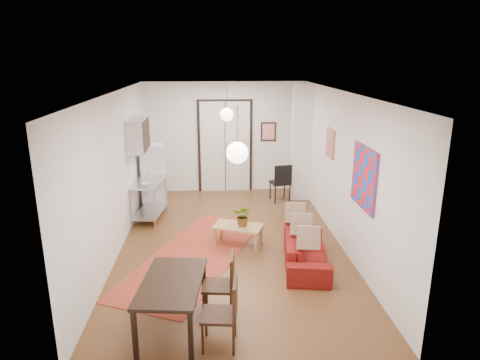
{
  "coord_description": "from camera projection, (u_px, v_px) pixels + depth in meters",
  "views": [
    {
      "loc": [
        -0.34,
        -7.66,
        3.5
      ],
      "look_at": [
        0.18,
        0.12,
        1.25
      ],
      "focal_mm": 32.0,
      "sensor_mm": 36.0,
      "label": 1
    }
  ],
  "objects": [
    {
      "name": "wall_right",
      "position": [
        342.0,
        170.0,
        8.07
      ],
      "size": [
        0.02,
        7.0,
        2.9
      ],
      "primitive_type": "cube",
      "color": "white",
      "rests_on": "floor"
    },
    {
      "name": "kilim_rug",
      "position": [
        195.0,
        255.0,
        7.83
      ],
      "size": [
        2.86,
        4.12,
        0.01
      ],
      "primitive_type": "cube",
      "rotation": [
        0.0,
        0.0,
        -0.41
      ],
      "color": "#B3442C",
      "rests_on": "floor"
    },
    {
      "name": "kitchen_counter",
      "position": [
        149.0,
        195.0,
        9.45
      ],
      "size": [
        0.73,
        1.22,
        0.89
      ],
      "rotation": [
        0.0,
        0.0,
        -0.14
      ],
      "color": "silver",
      "rests_on": "floor"
    },
    {
      "name": "double_doors",
      "position": [
        225.0,
        147.0,
        11.32
      ],
      "size": [
        1.44,
        0.06,
        2.5
      ],
      "primitive_type": "cube",
      "color": "white",
      "rests_on": "wall_back"
    },
    {
      "name": "print_left",
      "position": [
        135.0,
        129.0,
        9.59
      ],
      "size": [
        0.03,
        0.44,
        0.54
      ],
      "primitive_type": "cube",
      "color": "#995C3F",
      "rests_on": "wall_left"
    },
    {
      "name": "pendant_front",
      "position": [
        237.0,
        153.0,
        5.8
      ],
      "size": [
        0.3,
        0.3,
        0.8
      ],
      "color": "white",
      "rests_on": "ceiling"
    },
    {
      "name": "pendant_back",
      "position": [
        227.0,
        115.0,
        9.63
      ],
      "size": [
        0.3,
        0.3,
        0.8
      ],
      "color": "white",
      "rests_on": "ceiling"
    },
    {
      "name": "wall_back",
      "position": [
        225.0,
        138.0,
        11.29
      ],
      "size": [
        4.2,
        0.02,
        2.9
      ],
      "primitive_type": "cube",
      "color": "white",
      "rests_on": "floor"
    },
    {
      "name": "sofa",
      "position": [
        306.0,
        249.0,
        7.46
      ],
      "size": [
        1.91,
        0.96,
        0.53
      ],
      "primitive_type": "imported",
      "rotation": [
        0.0,
        0.0,
        1.43
      ],
      "color": "maroon",
      "rests_on": "floor"
    },
    {
      "name": "soap_bottle",
      "position": [
        150.0,
        174.0,
        9.57
      ],
      "size": [
        0.1,
        0.1,
        0.18
      ],
      "primitive_type": "imported",
      "rotation": [
        0.0,
        0.0,
        -0.21
      ],
      "color": "teal",
      "rests_on": "kitchen_counter"
    },
    {
      "name": "fridge",
      "position": [
        154.0,
        176.0,
        10.18
      ],
      "size": [
        0.57,
        0.57,
        1.52
      ],
      "primitive_type": "cube",
      "rotation": [
        0.0,
        0.0,
        0.07
      ],
      "color": "white",
      "rests_on": "floor"
    },
    {
      "name": "poster_back",
      "position": [
        268.0,
        132.0,
        11.29
      ],
      "size": [
        0.4,
        0.03,
        0.5
      ],
      "primitive_type": "cube",
      "color": "red",
      "rests_on": "wall_back"
    },
    {
      "name": "coffee_table",
      "position": [
        238.0,
        228.0,
        8.17
      ],
      "size": [
        1.03,
        0.79,
        0.41
      ],
      "rotation": [
        0.0,
        0.0,
        -0.35
      ],
      "color": "tan",
      "rests_on": "floor"
    },
    {
      "name": "bowl",
      "position": [
        146.0,
        184.0,
        9.06
      ],
      "size": [
        0.25,
        0.25,
        0.05
      ],
      "primitive_type": "imported",
      "rotation": [
        0.0,
        0.0,
        -0.21
      ],
      "color": "beige",
      "rests_on": "kitchen_counter"
    },
    {
      "name": "wall_cabinet",
      "position": [
        138.0,
        135.0,
        9.13
      ],
      "size": [
        0.35,
        1.0,
        0.7
      ],
      "primitive_type": "cube",
      "color": "silver",
      "rests_on": "wall_left"
    },
    {
      "name": "black_side_chair",
      "position": [
        280.0,
        178.0,
        10.75
      ],
      "size": [
        0.52,
        0.52,
        0.97
      ],
      "rotation": [
        0.0,
        0.0,
        3.34
      ],
      "color": "black",
      "rests_on": "floor"
    },
    {
      "name": "painting_popart",
      "position": [
        364.0,
        178.0,
        6.81
      ],
      "size": [
        0.05,
        1.0,
        1.0
      ],
      "primitive_type": "cube",
      "color": "red",
      "rests_on": "wall_right"
    },
    {
      "name": "ceiling",
      "position": [
        230.0,
        92.0,
        7.54
      ],
      "size": [
        4.2,
        7.0,
        0.02
      ],
      "primitive_type": "cube",
      "color": "white",
      "rests_on": "wall_back"
    },
    {
      "name": "floor",
      "position": [
        231.0,
        243.0,
        8.34
      ],
      "size": [
        7.0,
        7.0,
        0.0
      ],
      "primitive_type": "plane",
      "color": "brown",
      "rests_on": "ground"
    },
    {
      "name": "potted_plant",
      "position": [
        243.0,
        216.0,
        8.11
      ],
      "size": [
        0.44,
        0.41,
        0.4
      ],
      "primitive_type": "imported",
      "rotation": [
        0.0,
        0.0,
        -0.35
      ],
      "color": "#316E35",
      "rests_on": "coffee_table"
    },
    {
      "name": "painting_abstract",
      "position": [
        330.0,
        143.0,
        8.74
      ],
      "size": [
        0.05,
        0.5,
        0.6
      ],
      "primitive_type": "cube",
      "color": "beige",
      "rests_on": "wall_right"
    },
    {
      "name": "stub_partition",
      "position": [
        301.0,
        144.0,
        10.5
      ],
      "size": [
        0.5,
        0.1,
        2.9
      ],
      "primitive_type": "cube",
      "color": "white",
      "rests_on": "floor"
    },
    {
      "name": "dining_table",
      "position": [
        172.0,
        286.0,
        5.51
      ],
      "size": [
        0.9,
        1.4,
        0.73
      ],
      "rotation": [
        0.0,
        0.0,
        -0.11
      ],
      "color": "black",
      "rests_on": "floor"
    },
    {
      "name": "wall_left",
      "position": [
        116.0,
        174.0,
        7.81
      ],
      "size": [
        0.02,
        7.0,
        2.9
      ],
      "primitive_type": "cube",
      "color": "white",
      "rests_on": "floor"
    },
    {
      "name": "dining_chair_near",
      "position": [
        218.0,
        277.0,
        6.01
      ],
      "size": [
        0.48,
        0.64,
        0.91
      ],
      "rotation": [
        0.0,
        0.0,
        -1.68
      ],
      "color": "#351F10",
      "rests_on": "floor"
    },
    {
      "name": "wall_front",
      "position": [
        246.0,
        256.0,
        4.58
      ],
      "size": [
        4.2,
        0.02,
        2.9
      ],
      "primitive_type": "cube",
      "color": "white",
      "rests_on": "floor"
    },
    {
      "name": "dining_chair_far",
      "position": [
        219.0,
        305.0,
        5.34
      ],
      "size": [
        0.48,
        0.64,
        0.91
      ],
      "rotation": [
        0.0,
        0.0,
        -1.68
      ],
      "color": "#351F10",
      "rests_on": "floor"
    }
  ]
}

